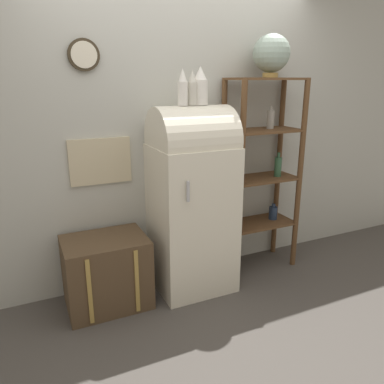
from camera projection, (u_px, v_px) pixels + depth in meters
ground_plane at (205, 299)px, 3.11m from camera, size 12.00×12.00×0.00m
wall_back at (176, 128)px, 3.22m from camera, size 7.00×0.09×2.70m
refrigerator at (192, 197)px, 3.11m from camera, size 0.63×0.60×1.56m
suitcase_trunk at (107, 272)px, 2.97m from camera, size 0.64×0.49×0.57m
shelf_unit at (262, 166)px, 3.43m from camera, size 0.69×0.37×1.77m
globe at (271, 54)px, 3.15m from camera, size 0.31×0.31×0.35m
vase_left at (183, 89)px, 2.81m from camera, size 0.08×0.08×0.27m
vase_center at (193, 89)px, 2.85m from camera, size 0.07×0.07×0.26m
vase_right at (200, 87)px, 2.89m from camera, size 0.12×0.12×0.29m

